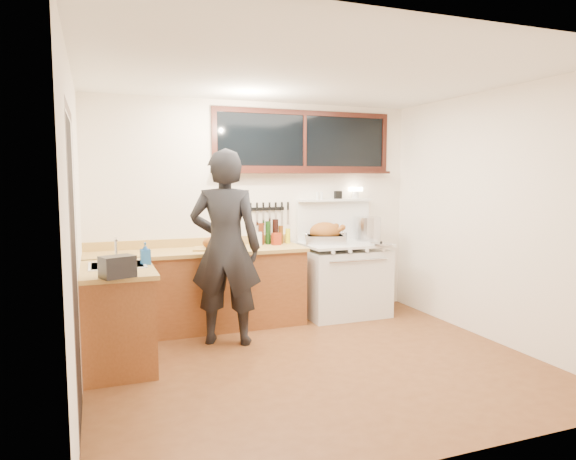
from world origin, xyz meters
name	(u,v)px	position (x,y,z in m)	size (l,w,h in m)	color
ground_plane	(316,364)	(0.00, 0.00, -0.01)	(4.00, 3.50, 0.02)	brown
room_shell	(317,184)	(0.00, 0.00, 1.65)	(4.10, 3.60, 2.65)	white
counter_back	(198,289)	(-0.80, 1.45, 0.45)	(2.44, 0.64, 1.00)	brown
counter_left	(117,316)	(-1.70, 0.62, 0.45)	(0.64, 1.09, 0.90)	brown
sink_unit	(117,271)	(-1.68, 0.70, 0.85)	(0.50, 0.45, 0.37)	white
vintage_stove	(344,278)	(1.00, 1.41, 0.47)	(1.02, 0.74, 1.58)	white
back_window	(305,148)	(0.60, 1.72, 2.06)	(2.32, 0.13, 0.77)	black
left_doorway	(75,272)	(-1.99, -0.55, 1.09)	(0.02, 1.04, 2.17)	black
knife_strip	(268,210)	(0.12, 1.73, 1.31)	(0.52, 0.03, 0.28)	black
man	(225,248)	(-0.62, 0.87, 0.99)	(0.85, 0.73, 1.99)	black
soap_bottle	(145,253)	(-1.43, 0.69, 1.00)	(0.09, 0.10, 0.21)	#215BA5
toaster	(117,267)	(-1.70, 0.12, 0.99)	(0.30, 0.26, 0.18)	black
cutting_board	(214,245)	(-0.62, 1.42, 0.95)	(0.50, 0.42, 0.14)	tan
roast_turkey	(325,235)	(0.77, 1.47, 1.00)	(0.57, 0.50, 0.26)	silver
stockpot	(368,229)	(1.40, 1.52, 1.05)	(0.34, 0.34, 0.30)	silver
saucepan	(341,237)	(1.01, 1.52, 0.96)	(0.21, 0.29, 0.12)	silver
pot_lid	(381,244)	(1.34, 1.10, 0.91)	(0.34, 0.34, 0.04)	silver
coffee_tin	(276,239)	(0.16, 1.53, 0.97)	(0.11, 0.09, 0.14)	maroon
pitcher	(259,239)	(-0.06, 1.55, 0.98)	(0.11, 0.11, 0.16)	white
bottle_cluster	(273,233)	(0.15, 1.63, 1.03)	(0.41, 0.07, 0.30)	black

